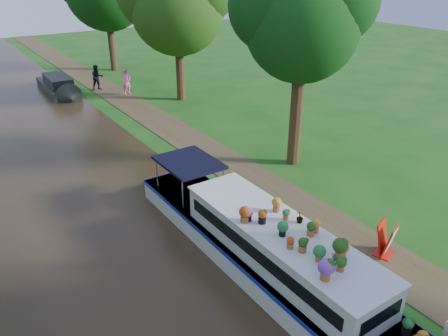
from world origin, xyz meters
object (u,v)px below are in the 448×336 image
second_boat (59,86)px  pedestrian_dark (97,78)px  plant_boat (279,258)px  sandwich_board (386,241)px  pedestrian_pink (127,82)px

second_boat → pedestrian_dark: (2.59, -0.82, 0.43)m
plant_boat → second_boat: size_ratio=2.10×
sandwich_board → pedestrian_pink: bearing=69.2°
plant_boat → sandwich_board: size_ratio=11.92×
sandwich_board → pedestrian_dark: (-0.80, 24.43, 0.39)m
plant_boat → pedestrian_pink: (4.13, 21.12, 0.08)m
plant_boat → pedestrian_dark: 23.65m
second_boat → plant_boat: bearing=-88.3°
second_boat → pedestrian_dark: size_ratio=3.55×
plant_boat → second_boat: (0.27, 24.29, -0.35)m
pedestrian_dark → pedestrian_pink: bearing=-61.5°
second_boat → pedestrian_dark: 2.75m
plant_boat → sandwich_board: 3.80m
sandwich_board → pedestrian_dark: size_ratio=0.63×
plant_boat → second_boat: 24.30m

